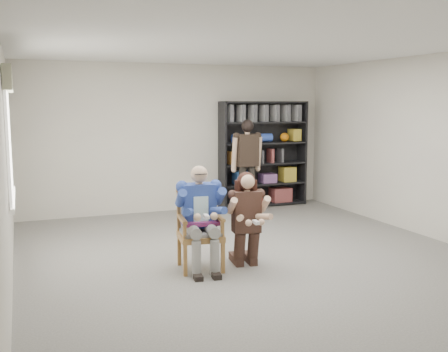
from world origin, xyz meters
name	(u,v)px	position (x,y,z in m)	size (l,w,h in m)	color
room_shell	(255,154)	(0.00, 0.00, 1.40)	(6.00, 7.00, 2.80)	silver
floor	(254,259)	(0.00, 0.00, 0.00)	(6.00, 7.00, 0.01)	#61605A
window_left	(10,138)	(-2.95, 1.00, 1.63)	(0.16, 2.00, 1.75)	white
armchair	(200,230)	(-0.81, -0.15, 0.51)	(0.59, 0.57, 1.01)	#A27537
seated_man	(200,218)	(-0.81, -0.15, 0.66)	(0.57, 0.79, 1.31)	navy
kneeling_woman	(247,220)	(-0.23, -0.27, 0.60)	(0.51, 0.81, 1.20)	#332419
bookshelf	(263,154)	(1.70, 3.28, 1.05)	(1.80, 0.38, 2.10)	black
standing_man	(247,168)	(1.03, 2.57, 0.88)	(0.54, 0.30, 1.76)	black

